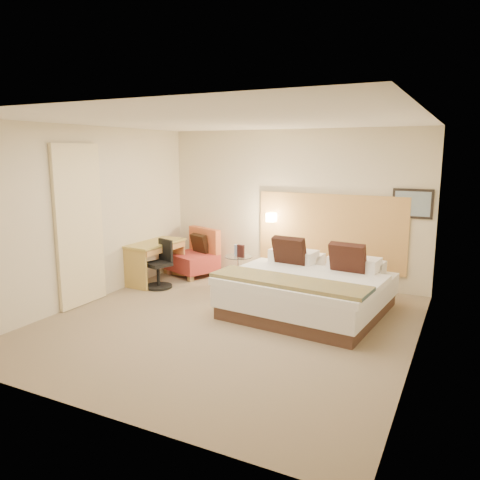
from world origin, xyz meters
The scene contains 20 objects.
floor centered at (0.00, 0.00, -0.01)m, with size 4.80×5.00×0.02m, color #7E6C54.
ceiling centered at (0.00, 0.00, 2.71)m, with size 4.80×5.00×0.02m, color silver.
wall_back centered at (0.00, 2.51, 1.35)m, with size 4.80×0.02×2.70m, color beige.
wall_front centered at (0.00, -2.51, 1.35)m, with size 4.80×0.02×2.70m, color beige.
wall_left centered at (-2.41, 0.00, 1.35)m, with size 0.02×5.00×2.70m, color beige.
wall_right centered at (2.41, 0.00, 1.35)m, with size 0.02×5.00×2.70m, color beige.
headboard_panel centered at (0.70, 2.47, 0.95)m, with size 2.60×0.04×1.30m, color tan.
art_frame centered at (2.02, 2.48, 1.50)m, with size 0.62×0.03×0.47m, color black.
art_canvas centered at (2.02, 2.46, 1.50)m, with size 0.54×0.01×0.39m, color gray.
lamp_arm centered at (-0.35, 2.42, 1.15)m, with size 0.02×0.02×0.12m, color silver.
lamp_shade centered at (-0.35, 2.36, 1.15)m, with size 0.15×0.15×0.15m, color #FBE9C4.
curtain centered at (-2.36, -0.25, 1.22)m, with size 0.06×0.90×2.42m, color beige.
bottle_a centered at (-0.71, 1.67, 0.64)m, with size 0.06×0.06×0.20m, color #8BA7D7.
bottle_b centered at (-0.63, 1.69, 0.64)m, with size 0.06×0.06×0.20m, color #88ADD2.
menu_folder centered at (-0.58, 1.59, 0.65)m, with size 0.13×0.05×0.22m, color black.
bed centered at (0.84, 0.97, 0.34)m, with size 2.29×2.25×1.04m.
lounge_chair centered at (-1.77, 2.03, 0.35)m, with size 1.04×0.98×0.88m.
side_table centered at (-0.65, 1.65, 0.30)m, with size 0.59×0.59×0.54m.
desk centered at (-2.11, 1.28, 0.57)m, with size 0.58×1.19×0.73m.
desk_chair centered at (-1.85, 1.02, 0.34)m, with size 0.59×0.59×0.82m.
Camera 1 is at (2.86, -5.35, 2.31)m, focal length 35.00 mm.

